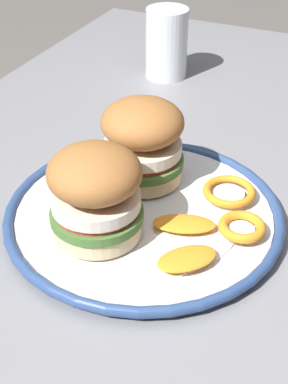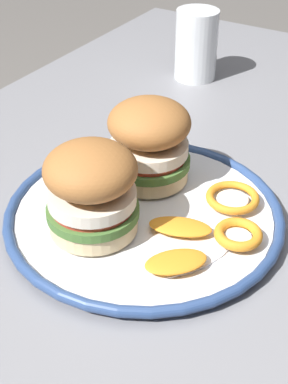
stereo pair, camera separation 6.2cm
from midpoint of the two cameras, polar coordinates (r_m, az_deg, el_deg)
dining_table at (r=0.69m, az=2.22°, el=-12.11°), size 1.43×0.80×0.76m
dinner_plate at (r=0.65m, az=2.75°, el=-2.31°), size 0.31×0.31×0.02m
sandwich_half_left at (r=0.58m, az=-2.23°, el=0.22°), size 0.10×0.10×0.10m
sandwich_half_right at (r=0.67m, az=3.19°, el=5.07°), size 0.11×0.11×0.10m
orange_peel_curled at (r=0.66m, az=11.47°, el=-0.65°), size 0.06×0.06×0.01m
orange_peel_strip_long at (r=0.57m, az=6.34°, el=-7.03°), size 0.07×0.07×0.01m
orange_peel_strip_short at (r=0.61m, az=6.54°, el=-3.56°), size 0.05×0.07×0.01m
orange_peel_small_curl at (r=0.61m, az=12.26°, el=-4.25°), size 0.07×0.07×0.01m
drinking_glass at (r=0.98m, az=7.06°, el=13.88°), size 0.07×0.07×0.11m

